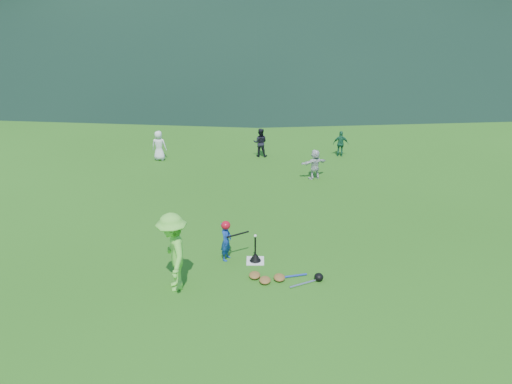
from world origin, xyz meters
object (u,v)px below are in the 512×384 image
at_px(fielder_a, 159,146).
at_px(fielder_b, 260,143).
at_px(batter_child, 226,241).
at_px(fielder_d, 315,164).
at_px(batting_tee, 255,257).
at_px(adult_coach, 173,252).
at_px(fielder_c, 341,144).
at_px(home_plate, 255,261).
at_px(equipment_pile, 279,278).

relative_size(fielder_a, fielder_b, 1.01).
xyz_separation_m(batter_child, fielder_d, (2.87, 5.89, 0.02)).
relative_size(fielder_d, batting_tee, 1.63).
bearing_deg(adult_coach, fielder_a, 176.89).
bearing_deg(adult_coach, fielder_c, 135.73).
bearing_deg(fielder_b, batting_tee, 94.83).
xyz_separation_m(batter_child, fielder_c, (4.21, 8.50, 0.00)).
xyz_separation_m(home_plate, adult_coach, (-1.87, -1.23, 0.94)).
bearing_deg(batter_child, home_plate, -79.57).
distance_m(batter_child, fielder_d, 6.55).
xyz_separation_m(fielder_b, fielder_d, (1.99, -2.56, -0.04)).
bearing_deg(batting_tee, home_plate, 0.00).
xyz_separation_m(home_plate, batter_child, (-0.75, 0.10, 0.52)).
bearing_deg(home_plate, equipment_pile, -56.27).
relative_size(home_plate, fielder_d, 0.41).
distance_m(batter_child, fielder_c, 9.49).
bearing_deg(equipment_pile, batter_child, 143.51).
relative_size(home_plate, fielder_a, 0.37).
xyz_separation_m(home_plate, equipment_pile, (0.59, -0.89, 0.06)).
distance_m(batter_child, equipment_pile, 1.73).
bearing_deg(fielder_d, fielder_c, -141.92).
distance_m(fielder_c, batting_tee, 9.28).
height_order(home_plate, adult_coach, adult_coach).
xyz_separation_m(fielder_a, fielder_d, (6.09, -2.08, -0.05)).
relative_size(batting_tee, equipment_pile, 0.38).
height_order(adult_coach, batting_tee, adult_coach).
bearing_deg(fielder_d, adult_coach, 36.20).
xyz_separation_m(batter_child, equipment_pile, (1.34, -0.99, -0.46)).
distance_m(batter_child, adult_coach, 1.79).
relative_size(adult_coach, batting_tee, 2.80).
bearing_deg(batter_child, batting_tee, -79.57).
bearing_deg(fielder_c, fielder_b, 4.67).
xyz_separation_m(home_plate, fielder_a, (-3.97, 8.07, 0.59)).
bearing_deg(fielder_b, home_plate, 94.83).
height_order(batter_child, fielder_c, fielder_c).
distance_m(home_plate, batting_tee, 0.12).
height_order(fielder_c, batting_tee, fielder_c).
relative_size(fielder_b, equipment_pile, 0.66).
height_order(fielder_b, fielder_d, fielder_b).
bearing_deg(equipment_pile, fielder_d, 77.44).
distance_m(home_plate, fielder_a, 9.01).
bearing_deg(adult_coach, batter_child, 124.12).
relative_size(fielder_a, batting_tee, 1.78).
bearing_deg(fielder_d, batter_child, 39.13).
xyz_separation_m(fielder_a, batting_tee, (3.97, -8.07, -0.48)).
height_order(fielder_d, batting_tee, fielder_d).
height_order(fielder_a, equipment_pile, fielder_a).
xyz_separation_m(fielder_b, equipment_pile, (0.46, -9.44, -0.53)).
bearing_deg(fielder_b, batter_child, 89.75).
distance_m(fielder_a, fielder_d, 6.44).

